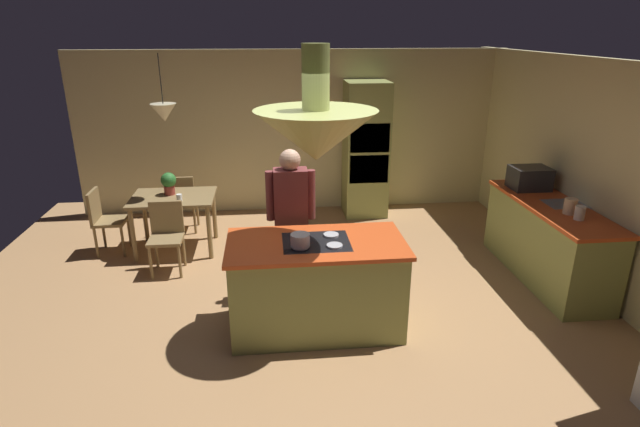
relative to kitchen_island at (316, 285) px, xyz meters
The scene contains 19 objects.
ground 0.51m from the kitchen_island, 90.00° to the left, with size 8.16×8.16×0.00m, color #AD7F51.
wall_back 3.74m from the kitchen_island, 90.00° to the left, with size 6.80×0.10×2.55m, color beige.
wall_right 3.40m from the kitchen_island, 10.46° to the left, with size 0.10×7.20×2.55m, color beige.
kitchen_island is the anchor object (origin of this frame).
counter_run_right 2.95m from the kitchen_island, 15.71° to the left, with size 0.73×2.04×0.94m.
oven_tower 3.47m from the kitchen_island, 71.26° to the left, with size 0.66×0.62×2.10m.
dining_table 2.71m from the kitchen_island, 128.99° to the left, with size 1.08×0.81×0.76m.
person_at_island 0.89m from the kitchen_island, 105.81° to the left, with size 0.53×0.22×1.68m.
range_hood 1.52m from the kitchen_island, 90.00° to the left, with size 1.10×1.10×1.00m.
pendant_light_over_table 3.04m from the kitchen_island, 128.99° to the left, with size 0.32×0.32×0.82m.
chair_facing_island 2.25m from the kitchen_island, 139.08° to the left, with size 0.40×0.40×0.87m.
chair_by_back_wall 3.21m from the kitchen_island, 121.94° to the left, with size 0.40×0.40×0.87m.
chair_at_corner 3.36m from the kitchen_island, 141.27° to the left, with size 0.40×0.40×0.87m.
potted_plant_on_table 2.84m from the kitchen_island, 128.68° to the left, with size 0.20×0.20×0.30m.
cup_on_table 2.49m from the kitchen_island, 129.82° to the left, with size 0.07×0.07×0.09m, color white.
canister_flour 2.91m from the kitchen_island, ahead, with size 0.11×0.11×0.15m, color silver.
canister_sugar 2.93m from the kitchen_island, ahead, with size 0.14×0.14×0.17m, color #E0B78C.
microwave_on_counter 3.22m from the kitchen_island, 26.25° to the left, with size 0.46×0.36×0.28m, color #232326.
cooking_pot_on_cooktop 0.58m from the kitchen_island, 140.91° to the right, with size 0.18×0.18×0.12m, color #B2B2B7.
Camera 1 is at (-0.43, -4.60, 2.86)m, focal length 28.36 mm.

